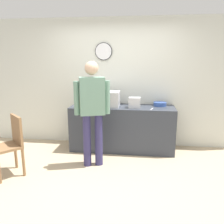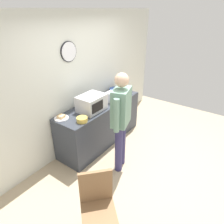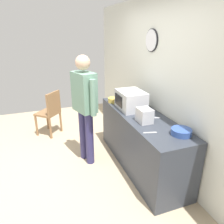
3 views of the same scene
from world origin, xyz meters
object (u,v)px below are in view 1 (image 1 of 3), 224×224
(wooden_chair, at_px, (11,143))
(microwave, at_px, (106,99))
(salad_bowl, at_px, (83,106))
(toaster, at_px, (135,103))
(cereal_bowl, at_px, (160,104))
(fork_utensil, at_px, (131,105))
(person_standing, at_px, (92,106))
(spoon_utensil, at_px, (152,109))
(sandwich_plate, at_px, (81,103))

(wooden_chair, bearing_deg, microwave, 42.50)
(microwave, bearing_deg, salad_bowl, -160.80)
(toaster, bearing_deg, cereal_bowl, 26.59)
(fork_utensil, bearing_deg, salad_bowl, -160.71)
(salad_bowl, height_order, cereal_bowl, salad_bowl)
(microwave, xyz_separation_m, person_standing, (-0.12, -0.73, 0.00))
(toaster, bearing_deg, wooden_chair, -148.00)
(wooden_chair, bearing_deg, spoon_utensil, 26.21)
(sandwich_plate, relative_size, toaster, 1.16)
(microwave, distance_m, wooden_chair, 1.86)
(fork_utensil, distance_m, spoon_utensil, 0.49)
(sandwich_plate, height_order, fork_utensil, sandwich_plate)
(spoon_utensil, bearing_deg, salad_bowl, -179.23)
(cereal_bowl, height_order, toaster, toaster)
(microwave, distance_m, fork_utensil, 0.52)
(person_standing, bearing_deg, wooden_chair, -158.37)
(toaster, bearing_deg, microwave, 175.72)
(toaster, relative_size, spoon_utensil, 1.29)
(spoon_utensil, xyz_separation_m, wooden_chair, (-2.19, -1.08, -0.36))
(sandwich_plate, distance_m, fork_utensil, 1.03)
(wooden_chair, bearing_deg, cereal_bowl, 30.91)
(person_standing, bearing_deg, salad_bowl, 117.35)
(microwave, distance_m, sandwich_plate, 0.61)
(microwave, height_order, wooden_chair, microwave)
(cereal_bowl, xyz_separation_m, fork_utensil, (-0.57, -0.04, -0.03))
(microwave, xyz_separation_m, wooden_chair, (-1.32, -1.21, -0.51))
(microwave, xyz_separation_m, toaster, (0.55, -0.04, -0.05))
(sandwich_plate, relative_size, cereal_bowl, 1.01)
(cereal_bowl, distance_m, wooden_chair, 2.78)
(microwave, xyz_separation_m, cereal_bowl, (1.04, 0.21, -0.11))
(spoon_utensil, bearing_deg, microwave, 171.53)
(microwave, relative_size, toaster, 2.27)
(wooden_chair, bearing_deg, salad_bowl, 49.82)
(fork_utensil, relative_size, person_standing, 0.10)
(fork_utensil, height_order, wooden_chair, wooden_chair)
(salad_bowl, bearing_deg, fork_utensil, 19.29)
(microwave, height_order, spoon_utensil, microwave)
(wooden_chair, bearing_deg, fork_utensil, 37.48)
(salad_bowl, bearing_deg, microwave, 19.20)
(cereal_bowl, distance_m, toaster, 0.56)
(microwave, distance_m, person_standing, 0.74)
(cereal_bowl, distance_m, spoon_utensil, 0.38)
(cereal_bowl, bearing_deg, wooden_chair, -149.09)
(sandwich_plate, height_order, salad_bowl, salad_bowl)
(sandwich_plate, xyz_separation_m, cereal_bowl, (1.60, -0.02, 0.02))
(toaster, distance_m, person_standing, 0.96)
(sandwich_plate, distance_m, wooden_chair, 1.66)
(person_standing, bearing_deg, microwave, 80.71)
(person_standing, bearing_deg, sandwich_plate, 114.60)
(spoon_utensil, height_order, person_standing, person_standing)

